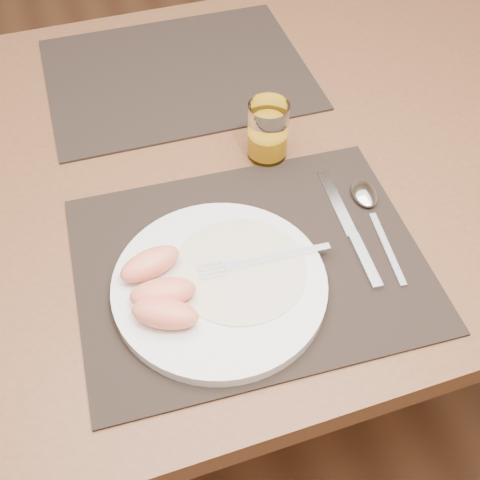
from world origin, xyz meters
name	(u,v)px	position (x,y,z in m)	size (l,w,h in m)	color
ground	(221,380)	(0.00, 0.00, 0.00)	(5.00, 5.00, 0.00)	#58341E
table	(211,193)	(0.00, 0.00, 0.67)	(1.40, 0.90, 0.75)	brown
placemat_near	(250,263)	(-0.01, -0.22, 0.75)	(0.45, 0.35, 0.00)	black
placemat_far	(177,73)	(0.01, 0.22, 0.75)	(0.45, 0.35, 0.00)	black
plate	(220,285)	(-0.06, -0.25, 0.76)	(0.27, 0.27, 0.02)	white
plate_dressing	(240,269)	(-0.03, -0.24, 0.77)	(0.17, 0.17, 0.00)	white
fork	(253,262)	(-0.01, -0.23, 0.77)	(0.18, 0.03, 0.00)	silver
knife	(353,235)	(0.14, -0.22, 0.76)	(0.03, 0.22, 0.01)	silver
spoon	(367,201)	(0.18, -0.17, 0.76)	(0.05, 0.19, 0.01)	silver
juice_glass	(268,133)	(0.08, -0.03, 0.79)	(0.06, 0.06, 0.09)	white
grapefruit_wedges	(159,289)	(-0.13, -0.25, 0.79)	(0.09, 0.14, 0.03)	#FF8A68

